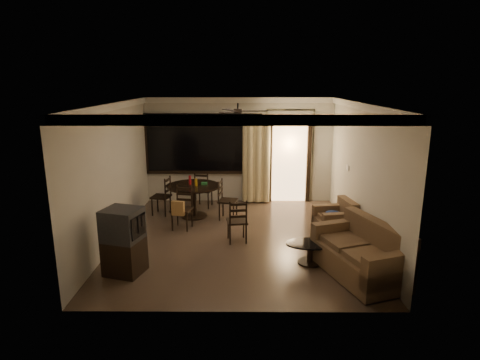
{
  "coord_description": "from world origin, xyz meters",
  "views": [
    {
      "loc": [
        0.1,
        -7.87,
        3.22
      ],
      "look_at": [
        0.04,
        0.2,
        1.22
      ],
      "focal_mm": 30.0,
      "sensor_mm": 36.0,
      "label": 1
    }
  ],
  "objects_px": {
    "sofa": "(362,255)",
    "armchair": "(336,221)",
    "dining_chair_south": "(182,216)",
    "dining_table": "(194,192)",
    "dining_chair_north": "(204,196)",
    "tv_cabinet": "(124,241)",
    "dining_chair_west": "(162,203)",
    "side_chair": "(237,229)",
    "dining_chair_east": "(228,207)",
    "coffee_table": "(310,250)"
  },
  "relations": [
    {
      "from": "dining_chair_east",
      "to": "coffee_table",
      "type": "relative_size",
      "value": 1.07
    },
    {
      "from": "dining_chair_south",
      "to": "armchair",
      "type": "height_order",
      "value": "dining_chair_south"
    },
    {
      "from": "dining_table",
      "to": "tv_cabinet",
      "type": "xyz_separation_m",
      "value": [
        -0.84,
        -2.95,
        -0.04
      ]
    },
    {
      "from": "dining_chair_north",
      "to": "side_chair",
      "type": "xyz_separation_m",
      "value": [
        0.91,
        -2.33,
        -0.01
      ]
    },
    {
      "from": "dining_chair_north",
      "to": "tv_cabinet",
      "type": "height_order",
      "value": "tv_cabinet"
    },
    {
      "from": "dining_table",
      "to": "dining_chair_south",
      "type": "distance_m",
      "value": 0.91
    },
    {
      "from": "dining_table",
      "to": "dining_chair_east",
      "type": "distance_m",
      "value": 0.9
    },
    {
      "from": "side_chair",
      "to": "dining_chair_south",
      "type": "bearing_deg",
      "value": -38.72
    },
    {
      "from": "dining_chair_north",
      "to": "armchair",
      "type": "height_order",
      "value": "dining_chair_north"
    },
    {
      "from": "dining_chair_west",
      "to": "tv_cabinet",
      "type": "relative_size",
      "value": 0.83
    },
    {
      "from": "dining_table",
      "to": "dining_chair_east",
      "type": "xyz_separation_m",
      "value": [
        0.82,
        -0.17,
        -0.34
      ]
    },
    {
      "from": "dining_table",
      "to": "dining_chair_east",
      "type": "bearing_deg",
      "value": -11.6
    },
    {
      "from": "sofa",
      "to": "armchair",
      "type": "relative_size",
      "value": 2.2
    },
    {
      "from": "tv_cabinet",
      "to": "dining_chair_south",
      "type": "bearing_deg",
      "value": 88.54
    },
    {
      "from": "side_chair",
      "to": "dining_table",
      "type": "bearing_deg",
      "value": -64.33
    },
    {
      "from": "dining_chair_south",
      "to": "tv_cabinet",
      "type": "distance_m",
      "value": 2.23
    },
    {
      "from": "dining_chair_south",
      "to": "dining_table",
      "type": "bearing_deg",
      "value": 89.9
    },
    {
      "from": "dining_chair_west",
      "to": "dining_chair_south",
      "type": "xyz_separation_m",
      "value": [
        0.65,
        -1.01,
        0.02
      ]
    },
    {
      "from": "armchair",
      "to": "tv_cabinet",
      "type": "bearing_deg",
      "value": -166.15
    },
    {
      "from": "sofa",
      "to": "armchair",
      "type": "height_order",
      "value": "sofa"
    },
    {
      "from": "dining_chair_south",
      "to": "dining_chair_north",
      "type": "height_order",
      "value": "same"
    },
    {
      "from": "dining_chair_south",
      "to": "armchair",
      "type": "bearing_deg",
      "value": 5.55
    },
    {
      "from": "dining_chair_south",
      "to": "tv_cabinet",
      "type": "relative_size",
      "value": 0.83
    },
    {
      "from": "dining_chair_west",
      "to": "armchair",
      "type": "xyz_separation_m",
      "value": [
        4.0,
        -1.36,
        0.03
      ]
    },
    {
      "from": "dining_table",
      "to": "sofa",
      "type": "bearing_deg",
      "value": -43.38
    },
    {
      "from": "dining_chair_north",
      "to": "coffee_table",
      "type": "xyz_separation_m",
      "value": [
        2.24,
        -3.33,
        -0.02
      ]
    },
    {
      "from": "coffee_table",
      "to": "side_chair",
      "type": "distance_m",
      "value": 1.67
    },
    {
      "from": "dining_chair_west",
      "to": "sofa",
      "type": "distance_m",
      "value": 5.12
    },
    {
      "from": "sofa",
      "to": "armchair",
      "type": "xyz_separation_m",
      "value": [
        -0.02,
        1.83,
        -0.05
      ]
    },
    {
      "from": "dining_chair_east",
      "to": "sofa",
      "type": "height_order",
      "value": "dining_chair_east"
    },
    {
      "from": "sofa",
      "to": "coffee_table",
      "type": "relative_size",
      "value": 2.16
    },
    {
      "from": "sofa",
      "to": "dining_table",
      "type": "bearing_deg",
      "value": 117.14
    },
    {
      "from": "sofa",
      "to": "dining_chair_north",
      "type": "bearing_deg",
      "value": 109.24
    },
    {
      "from": "dining_chair_south",
      "to": "sofa",
      "type": "xyz_separation_m",
      "value": [
        3.36,
        -2.18,
        0.06
      ]
    },
    {
      "from": "dining_chair_north",
      "to": "tv_cabinet",
      "type": "relative_size",
      "value": 0.83
    },
    {
      "from": "dining_chair_north",
      "to": "side_chair",
      "type": "bearing_deg",
      "value": 122.87
    },
    {
      "from": "sofa",
      "to": "dining_chair_west",
      "type": "bearing_deg",
      "value": 122.1
    },
    {
      "from": "armchair",
      "to": "side_chair",
      "type": "distance_m",
      "value": 2.14
    },
    {
      "from": "dining_chair_west",
      "to": "side_chair",
      "type": "distance_m",
      "value": 2.55
    },
    {
      "from": "dining_chair_south",
      "to": "dining_chair_north",
      "type": "xyz_separation_m",
      "value": [
        0.33,
        1.61,
        -0.02
      ]
    },
    {
      "from": "armchair",
      "to": "dining_chair_east",
      "type": "bearing_deg",
      "value": 146.69
    },
    {
      "from": "armchair",
      "to": "coffee_table",
      "type": "distance_m",
      "value": 1.57
    },
    {
      "from": "sofa",
      "to": "armchair",
      "type": "distance_m",
      "value": 1.83
    },
    {
      "from": "dining_chair_west",
      "to": "side_chair",
      "type": "bearing_deg",
      "value": 59.13
    },
    {
      "from": "tv_cabinet",
      "to": "armchair",
      "type": "height_order",
      "value": "tv_cabinet"
    },
    {
      "from": "dining_chair_west",
      "to": "coffee_table",
      "type": "distance_m",
      "value": 4.22
    },
    {
      "from": "dining_chair_north",
      "to": "dining_chair_south",
      "type": "bearing_deg",
      "value": 90.0
    },
    {
      "from": "armchair",
      "to": "sofa",
      "type": "bearing_deg",
      "value": -99.36
    },
    {
      "from": "dining_chair_north",
      "to": "sofa",
      "type": "relative_size",
      "value": 0.5
    },
    {
      "from": "dining_chair_east",
      "to": "sofa",
      "type": "xyz_separation_m",
      "value": [
        2.37,
        -2.85,
        0.08
      ]
    }
  ]
}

